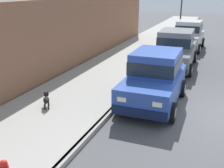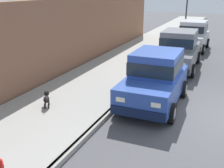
{
  "view_description": "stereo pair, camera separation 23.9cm",
  "coord_description": "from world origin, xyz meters",
  "px_view_note": "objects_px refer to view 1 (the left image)",
  "views": [
    {
      "loc": [
        -0.12,
        -8.83,
        3.92
      ],
      "look_at": [
        -3.36,
        -0.7,
        0.85
      ],
      "focal_mm": 43.93,
      "sensor_mm": 36.0,
      "label": 1
    },
    {
      "loc": [
        0.1,
        -8.74,
        3.92
      ],
      "look_at": [
        -3.36,
        -0.7,
        0.85
      ],
      "focal_mm": 43.93,
      "sensor_mm": 36.0,
      "label": 2
    }
  ],
  "objects_px": {
    "car_grey_sedan": "(175,49)",
    "street_lamp": "(182,1)",
    "car_silver_hatchback": "(188,35)",
    "car_blue_hatchback": "(155,77)",
    "dog_black": "(46,99)"
  },
  "relations": [
    {
      "from": "car_blue_hatchback",
      "to": "car_grey_sedan",
      "type": "distance_m",
      "value": 5.07
    },
    {
      "from": "car_grey_sedan",
      "to": "street_lamp",
      "type": "relative_size",
      "value": 1.05
    },
    {
      "from": "car_grey_sedan",
      "to": "car_silver_hatchback",
      "type": "height_order",
      "value": "car_grey_sedan"
    },
    {
      "from": "car_grey_sedan",
      "to": "car_silver_hatchback",
      "type": "bearing_deg",
      "value": 89.35
    },
    {
      "from": "street_lamp",
      "to": "car_blue_hatchback",
      "type": "bearing_deg",
      "value": -84.68
    },
    {
      "from": "car_grey_sedan",
      "to": "dog_black",
      "type": "xyz_separation_m",
      "value": [
        -3.06,
        -7.04,
        -0.55
      ]
    },
    {
      "from": "car_blue_hatchback",
      "to": "street_lamp",
      "type": "height_order",
      "value": "street_lamp"
    },
    {
      "from": "car_silver_hatchback",
      "to": "dog_black",
      "type": "bearing_deg",
      "value": -104.6
    },
    {
      "from": "dog_black",
      "to": "car_grey_sedan",
      "type": "bearing_deg",
      "value": 66.51
    },
    {
      "from": "car_silver_hatchback",
      "to": "street_lamp",
      "type": "distance_m",
      "value": 5.98
    },
    {
      "from": "car_silver_hatchback",
      "to": "street_lamp",
      "type": "height_order",
      "value": "street_lamp"
    },
    {
      "from": "car_grey_sedan",
      "to": "dog_black",
      "type": "height_order",
      "value": "car_grey_sedan"
    },
    {
      "from": "car_grey_sedan",
      "to": "street_lamp",
      "type": "height_order",
      "value": "street_lamp"
    },
    {
      "from": "car_blue_hatchback",
      "to": "street_lamp",
      "type": "relative_size",
      "value": 0.86
    },
    {
      "from": "car_blue_hatchback",
      "to": "car_silver_hatchback",
      "type": "xyz_separation_m",
      "value": [
        -0.06,
        9.98,
        0.0
      ]
    }
  ]
}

